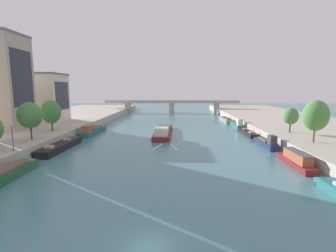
# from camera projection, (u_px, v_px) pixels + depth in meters

# --- Properties ---
(ground_plane) EXTENTS (400.00, 400.00, 0.00)m
(ground_plane) POSITION_uv_depth(u_px,v_px,m) (149.00, 249.00, 19.39)
(ground_plane) COLOR teal
(quay_left) EXTENTS (36.00, 170.00, 2.31)m
(quay_left) POSITION_uv_depth(u_px,v_px,m) (33.00, 127.00, 74.86)
(quay_left) COLOR #B7AD9E
(quay_left) RESTS_ON ground
(quay_right) EXTENTS (36.00, 170.00, 2.31)m
(quay_right) POSITION_uv_depth(u_px,v_px,m) (309.00, 128.00, 72.27)
(quay_right) COLOR #B7AD9E
(quay_right) RESTS_ON ground
(barge_midriver) EXTENTS (4.78, 22.23, 3.01)m
(barge_midriver) POSITION_uv_depth(u_px,v_px,m) (163.00, 132.00, 67.30)
(barge_midriver) COLOR maroon
(barge_midriver) RESTS_ON ground
(wake_behind_barge) EXTENTS (5.60, 5.94, 0.03)m
(wake_behind_barge) POSITION_uv_depth(u_px,v_px,m) (166.00, 147.00, 53.52)
(wake_behind_barge) COLOR silver
(wake_behind_barge) RESTS_ON ground
(moored_boat_left_downstream) EXTENTS (3.52, 15.64, 2.46)m
(moored_boat_left_downstream) POSITION_uv_depth(u_px,v_px,m) (61.00, 146.00, 51.13)
(moored_boat_left_downstream) COLOR black
(moored_boat_left_downstream) RESTS_ON ground
(moored_boat_left_lone) EXTENTS (2.92, 15.32, 3.05)m
(moored_boat_left_lone) POSITION_uv_depth(u_px,v_px,m) (93.00, 130.00, 69.10)
(moored_boat_left_lone) COLOR #23666B
(moored_boat_left_lone) RESTS_ON ground
(moored_boat_right_far) EXTENTS (2.14, 11.33, 2.56)m
(moored_boat_right_far) POSITION_uv_depth(u_px,v_px,m) (296.00, 160.00, 40.14)
(moored_boat_right_far) COLOR maroon
(moored_boat_right_far) RESTS_ON ground
(moored_boat_right_second) EXTENTS (1.96, 10.58, 3.15)m
(moored_boat_right_second) POSITION_uv_depth(u_px,v_px,m) (266.00, 143.00, 53.44)
(moored_boat_right_second) COLOR #1E284C
(moored_boat_right_second) RESTS_ON ground
(moored_boat_right_downstream) EXTENTS (2.44, 12.70, 2.18)m
(moored_boat_right_downstream) POSITION_uv_depth(u_px,v_px,m) (247.00, 133.00, 67.65)
(moored_boat_right_downstream) COLOR black
(moored_boat_right_downstream) RESTS_ON ground
(moored_boat_right_midway) EXTENTS (2.01, 11.46, 3.36)m
(moored_boat_right_midway) POSITION_uv_depth(u_px,v_px,m) (237.00, 125.00, 80.08)
(moored_boat_right_midway) COLOR #23666B
(moored_boat_right_midway) RESTS_ON ground
(moored_boat_right_gap_after) EXTENTS (3.32, 14.49, 2.45)m
(moored_boat_right_gap_after) POSITION_uv_depth(u_px,v_px,m) (226.00, 120.00, 94.98)
(moored_boat_right_gap_after) COLOR gray
(moored_boat_right_gap_after) RESTS_ON ground
(tree_left_far) EXTENTS (4.78, 4.78, 7.70)m
(tree_left_far) POSITION_uv_depth(u_px,v_px,m) (30.00, 115.00, 49.49)
(tree_left_far) COLOR brown
(tree_left_far) RESTS_ON quay_left
(tree_left_midway) EXTENTS (4.50, 4.50, 7.67)m
(tree_left_midway) POSITION_uv_depth(u_px,v_px,m) (51.00, 112.00, 59.66)
(tree_left_midway) COLOR brown
(tree_left_midway) RESTS_ON quay_left
(tree_right_past_mid) EXTENTS (4.71, 4.71, 8.22)m
(tree_right_past_mid) POSITION_uv_depth(u_px,v_px,m) (316.00, 116.00, 46.96)
(tree_right_past_mid) COLOR brown
(tree_right_past_mid) RESTS_ON quay_right
(tree_right_distant) EXTENTS (3.51, 3.51, 5.90)m
(tree_right_distant) POSITION_uv_depth(u_px,v_px,m) (291.00, 116.00, 57.75)
(tree_right_distant) COLOR brown
(tree_right_distant) RESTS_ON quay_right
(lamppost_left_bank) EXTENTS (0.28, 0.28, 4.54)m
(lamppost_left_bank) POSITION_uv_depth(u_px,v_px,m) (12.00, 136.00, 40.76)
(lamppost_left_bank) COLOR black
(lamppost_left_bank) RESTS_ON quay_left
(building_left_far_end) EXTENTS (10.69, 10.89, 23.99)m
(building_left_far_end) POSITION_uv_depth(u_px,v_px,m) (3.00, 82.00, 61.36)
(building_left_far_end) COLOR #A89989
(building_left_far_end) RESTS_ON quay_left
(building_left_middle) EXTENTS (15.00, 11.72, 15.27)m
(building_left_middle) POSITION_uv_depth(u_px,v_px,m) (40.00, 97.00, 78.29)
(building_left_middle) COLOR beige
(building_left_middle) RESTS_ON quay_left
(bridge_far) EXTENTS (71.94, 4.40, 6.58)m
(bridge_far) POSITION_uv_depth(u_px,v_px,m) (172.00, 104.00, 131.78)
(bridge_far) COLOR #ADA899
(bridge_far) RESTS_ON ground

